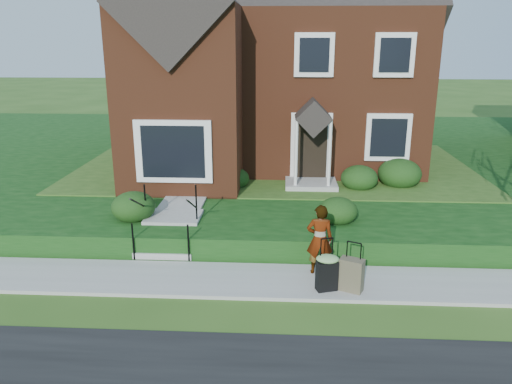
# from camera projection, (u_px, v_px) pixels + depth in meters

# --- Properties ---
(ground) EXTENTS (120.00, 120.00, 0.00)m
(ground) POSITION_uv_depth(u_px,v_px,m) (267.00, 283.00, 10.79)
(ground) COLOR #2D5119
(ground) RESTS_ON ground
(sidewalk) EXTENTS (60.00, 1.60, 0.08)m
(sidewalk) POSITION_uv_depth(u_px,v_px,m) (267.00, 281.00, 10.78)
(sidewalk) COLOR #9E9B93
(sidewalk) RESTS_ON ground
(terrace) EXTENTS (44.00, 20.00, 0.60)m
(terrace) POSITION_uv_depth(u_px,v_px,m) (371.00, 158.00, 20.90)
(terrace) COLOR #0F380F
(terrace) RESTS_ON ground
(walkway) EXTENTS (1.20, 6.00, 0.06)m
(walkway) POSITION_uv_depth(u_px,v_px,m) (192.00, 188.00, 15.52)
(walkway) COLOR #9E9B93
(walkway) RESTS_ON terrace
(main_house) EXTENTS (10.40, 10.20, 9.40)m
(main_house) POSITION_uv_depth(u_px,v_px,m) (271.00, 33.00, 18.44)
(main_house) COLOR brown
(main_house) RESTS_ON terrace
(front_steps) EXTENTS (1.40, 2.02, 1.50)m
(front_steps) POSITION_uv_depth(u_px,v_px,m) (170.00, 229.00, 12.55)
(front_steps) COLOR #9E9B93
(front_steps) RESTS_ON ground
(foundation_shrubs) EXTENTS (9.42, 4.77, 0.96)m
(foundation_shrubs) POSITION_uv_depth(u_px,v_px,m) (272.00, 180.00, 14.93)
(foundation_shrubs) COLOR black
(foundation_shrubs) RESTS_ON terrace
(woman) EXTENTS (0.58, 0.39, 1.58)m
(woman) POSITION_uv_depth(u_px,v_px,m) (320.00, 239.00, 10.86)
(woman) COLOR #999999
(woman) RESTS_ON sidewalk
(suitcase_black) EXTENTS (0.56, 0.51, 1.13)m
(suitcase_black) POSITION_uv_depth(u_px,v_px,m) (327.00, 270.00, 10.20)
(suitcase_black) COLOR black
(suitcase_black) RESTS_ON sidewalk
(suitcase_olive) EXTENTS (0.55, 0.45, 1.05)m
(suitcase_olive) POSITION_uv_depth(u_px,v_px,m) (351.00, 275.00, 10.20)
(suitcase_olive) COLOR brown
(suitcase_olive) RESTS_ON sidewalk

